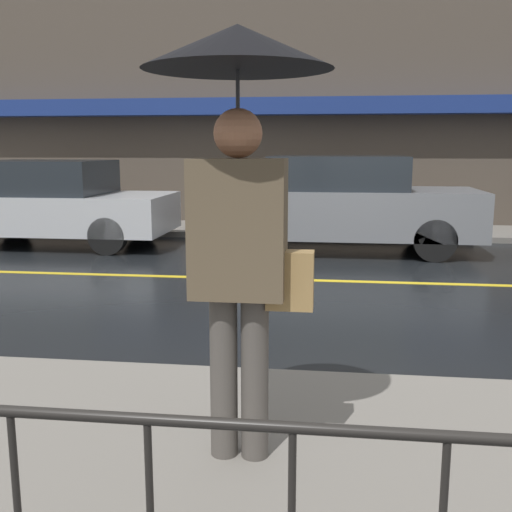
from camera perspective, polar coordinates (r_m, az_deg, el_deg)
The scene contains 8 objects.
ground_plane at distance 8.01m, azimuth 7.88°, elevation -2.39°, with size 80.00×80.00×0.00m, color black.
sidewalk_near at distance 3.27m, azimuth 8.82°, elevation -21.01°, with size 28.00×2.91×0.11m.
sidewalk_far at distance 12.42m, azimuth 7.68°, elevation 2.38°, with size 28.00×1.85×0.11m.
lane_marking at distance 8.01m, azimuth 7.88°, elevation -2.36°, with size 25.20×0.12×0.01m.
building_storefront at distance 13.39m, azimuth 7.94°, elevation 14.42°, with size 28.00×0.85×5.47m.
pedestrian at distance 3.00m, azimuth -1.60°, elevation 10.20°, with size 0.94×0.94×2.22m.
car_silver at distance 11.39m, azimuth -18.77°, elevation 4.81°, with size 4.13×1.90×1.52m.
car_grey at distance 10.25m, azimuth 8.41°, elevation 4.97°, with size 4.33×1.79×1.61m.
Camera 1 is at (-0.12, -7.81, 1.75)m, focal length 42.00 mm.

